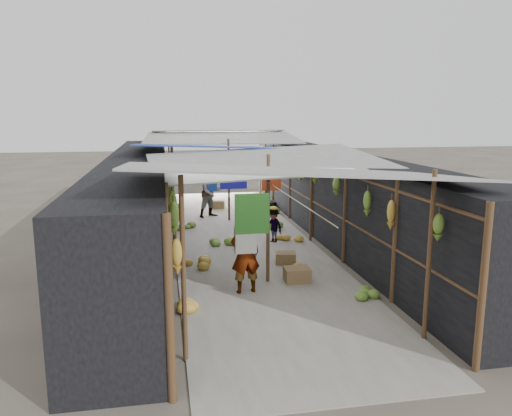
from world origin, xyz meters
TOP-DOWN VIEW (x-y plane):
  - ground at (0.00, 0.00)m, footprint 80.00×80.00m
  - aisle_slab at (0.00, 6.50)m, footprint 3.60×16.00m
  - stall_left at (-2.70, 6.50)m, footprint 1.40×15.00m
  - stall_right at (2.70, 6.50)m, footprint 1.40×15.00m
  - crate_near at (0.65, 4.12)m, footprint 0.52×0.45m
  - crate_mid at (0.58, 2.86)m, footprint 0.52×0.42m
  - crate_back at (-0.14, 11.07)m, footprint 0.54×0.47m
  - black_basin at (1.70, 11.13)m, footprint 0.63×0.63m
  - vendor_elderly at (-0.55, 2.46)m, footprint 0.61×0.45m
  - shopper_blue at (-0.52, 9.66)m, footprint 1.02×0.95m
  - vendor_seated at (0.79, 6.05)m, footprint 0.61×0.69m
  - market_canopy at (0.03, 6.82)m, footprint 5.62×15.20m
  - hanging_bananas at (-0.00, 6.29)m, footprint 3.95×13.67m
  - floor_bananas at (-0.10, 6.16)m, footprint 3.89×10.02m

SIDE VIEW (x-z plane):
  - ground at x=0.00m, z-range 0.00..0.00m
  - aisle_slab at x=0.00m, z-range 0.00..0.02m
  - black_basin at x=1.70m, z-range 0.00..0.19m
  - crate_near at x=0.65m, z-range 0.00..0.27m
  - crate_back at x=-0.14m, z-range 0.00..0.30m
  - floor_bananas at x=-0.10m, z-range -0.03..0.33m
  - crate_mid at x=0.58m, z-range 0.00..0.31m
  - vendor_seated at x=0.79m, z-range 0.00..0.92m
  - vendor_elderly at x=-0.55m, z-range 0.00..1.55m
  - shopper_blue at x=-0.52m, z-range 0.00..1.68m
  - stall_left at x=-2.70m, z-range 0.00..2.30m
  - stall_right at x=2.70m, z-range 0.00..2.30m
  - hanging_bananas at x=0.00m, z-range 1.29..2.08m
  - market_canopy at x=0.03m, z-range 1.03..3.80m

